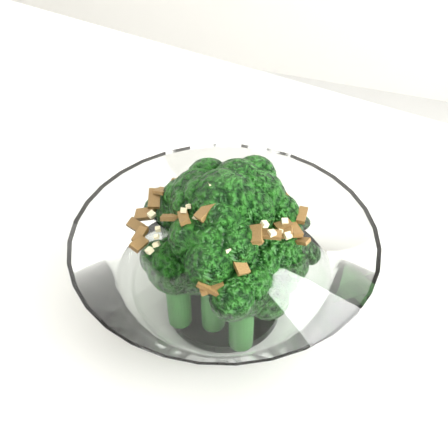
% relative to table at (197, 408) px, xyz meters
% --- Properties ---
extents(table, '(1.33, 1.02, 0.75)m').
position_rel_table_xyz_m(table, '(0.00, 0.00, 0.00)').
color(table, white).
rests_on(table, ground).
extents(broccoli_dish, '(0.22, 0.22, 0.13)m').
position_rel_table_xyz_m(broccoli_dish, '(0.01, 0.05, 0.12)').
color(broccoli_dish, white).
rests_on(broccoli_dish, table).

